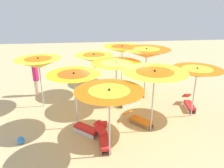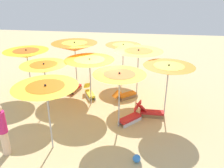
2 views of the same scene
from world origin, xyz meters
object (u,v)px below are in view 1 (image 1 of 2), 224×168
Objects in this scene: lounger_1 at (129,101)px; beach_umbrella_8 at (197,73)px; lounger_2 at (133,93)px; lounger_5 at (189,104)px; beach_umbrella_1 at (74,79)px; beach_ball at (21,140)px; beach_umbrella_3 at (94,58)px; beach_umbrella_2 at (109,96)px; lounger_3 at (104,139)px; beach_umbrella_6 at (122,49)px; lounger_0 at (88,129)px; beachgoer_0 at (36,78)px; beach_umbrella_4 at (116,66)px; beach_umbrella_7 at (146,53)px; beach_umbrella_0 at (39,63)px; lounger_4 at (139,120)px; beach_umbrella_5 at (154,76)px.

beach_umbrella_8 is at bearing 121.47° from lounger_1.
lounger_5 is (-2.22, 1.59, -0.01)m from lounger_2.
beach_ball is (1.86, 0.78, -1.87)m from beach_umbrella_1.
beach_umbrella_3 is 1.78× the size of lounger_2.
beach_umbrella_2 is 1.84× the size of lounger_3.
lounger_5 is at bearing 123.44° from beach_umbrella_6.
beach_umbrella_2 is 9.12× the size of beach_ball.
beachgoer_0 is at bearing -14.95° from lounger_0.
beach_ball is (2.28, 0.31, -0.08)m from lounger_0.
beach_umbrella_3 is at bearing -87.39° from beach_umbrella_2.
beach_umbrella_8 reaches higher than lounger_2.
beach_umbrella_7 is (-1.62, -1.15, 0.26)m from beach_umbrella_4.
beach_umbrella_0 is at bearing -52.00° from beach_umbrella_1.
lounger_4 is (-2.00, -0.44, -0.02)m from lounger_0.
beach_umbrella_7 is 1.86× the size of lounger_5.
beach_umbrella_6 is 1.81× the size of lounger_3.
lounger_0 reaches higher than lounger_4.
lounger_3 is 1.08× the size of lounger_4.
lounger_1 is 4.61× the size of beach_ball.
beach_umbrella_7 reaches higher than beach_umbrella_8.
lounger_4 is (0.31, -0.51, -1.98)m from beach_umbrella_5.
beach_umbrella_6 is at bearing -121.15° from lounger_1.
lounger_4 is (0.90, 2.69, -2.03)m from beach_umbrella_7.
beach_umbrella_0 is 4.77m from lounger_2.
beach_ball is at bearing 81.38° from beachgoer_0.
lounger_2 is (1.99, -2.30, -1.71)m from beach_umbrella_8.
lounger_2 reaches higher than lounger_4.
beach_umbrella_2 is 2.32m from lounger_0.
beach_umbrella_8 is (-1.43, 2.29, -0.31)m from beach_umbrella_7.
beach_umbrella_0 is at bearing 25.51° from beach_umbrella_3.
beach_umbrella_7 is 6.56m from beach_ball.
beach_umbrella_0 is 4.64m from beach_umbrella_2.
beach_umbrella_3 is 1.76× the size of lounger_0.
beach_umbrella_5 is at bearing 128.99° from beachgoer_0.
beach_umbrella_3 is 4.07m from lounger_0.
beach_umbrella_6 is 0.89× the size of beach_umbrella_7.
lounger_4 is (-4.01, 2.07, -1.87)m from beach_umbrella_0.
beach_umbrella_3 is 1.22× the size of beachgoer_0.
beachgoer_0 is at bearing -86.70° from beach_ball.
beach_umbrella_1 is 0.98× the size of beach_umbrella_2.
beachgoer_0 is (4.83, -3.92, -1.24)m from beach_umbrella_5.
beach_umbrella_0 reaches higher than beach_umbrella_1.
lounger_0 is (-2.02, 2.52, -1.85)m from beach_umbrella_0.
lounger_2 is at bearing -49.19° from beach_umbrella_8.
beachgoer_0 is (6.84, -3.01, -0.98)m from beach_umbrella_8.
lounger_4 is at bearing 116.30° from beach_umbrella_3.
beach_umbrella_6 reaches higher than beach_umbrella_8.
beach_umbrella_1 reaches higher than lounger_4.
beachgoer_0 is at bearing -177.28° from lounger_2.
beach_umbrella_8 is (-2.24, 4.46, -0.08)m from beach_umbrella_6.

